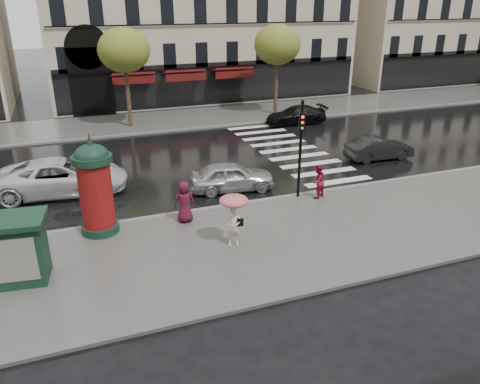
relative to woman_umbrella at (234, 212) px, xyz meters
name	(u,v)px	position (x,y,z in m)	size (l,w,h in m)	color
ground	(257,238)	(1.06, 0.38, -1.42)	(160.00, 160.00, 0.00)	black
near_sidewalk	(262,243)	(1.06, -0.12, -1.36)	(90.00, 7.00, 0.12)	#474744
far_sidewalk	(157,121)	(1.06, 19.38, -1.36)	(90.00, 6.00, 0.12)	#474744
near_kerb	(230,206)	(1.06, 3.38, -1.35)	(90.00, 0.25, 0.14)	slate
far_kerb	(166,131)	(1.06, 16.38, -1.35)	(90.00, 0.25, 0.14)	slate
zebra_crossing	(288,149)	(7.06, 9.98, -1.42)	(3.60, 11.75, 0.01)	silver
tree_far_left	(124,50)	(-0.94, 18.38, 3.75)	(3.40, 3.40, 6.64)	#38281C
tree_far_right	(277,45)	(10.06, 18.38, 3.75)	(3.40, 3.40, 6.64)	#38281C
woman_umbrella	(234,212)	(0.00, 0.00, 0.00)	(1.03, 1.03, 1.97)	#F7E3CB
woman_red	(318,181)	(4.92, 2.78, -0.54)	(0.74, 0.58, 1.53)	maroon
man_burgundy	(184,202)	(-1.16, 2.48, -0.46)	(0.82, 0.53, 1.67)	#541024
morris_column	(95,186)	(-4.39, 2.78, 0.56)	(1.44, 1.44, 3.88)	#123022
traffic_light	(301,140)	(4.17, 3.10, 1.31)	(0.32, 0.42, 4.31)	black
newsstand	(19,248)	(-6.94, 0.23, -0.20)	(1.97, 1.72, 2.15)	#123022
car_silver	(231,176)	(1.76, 5.20, -0.75)	(1.60, 3.97, 1.35)	silver
car_darkgrey	(379,148)	(10.97, 6.59, -0.80)	(1.32, 3.79, 1.25)	black
car_white	(62,177)	(-5.59, 7.57, -0.62)	(2.67, 5.80, 1.61)	silver
car_black	(296,115)	(10.29, 15.38, -0.80)	(1.76, 4.32, 1.25)	black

